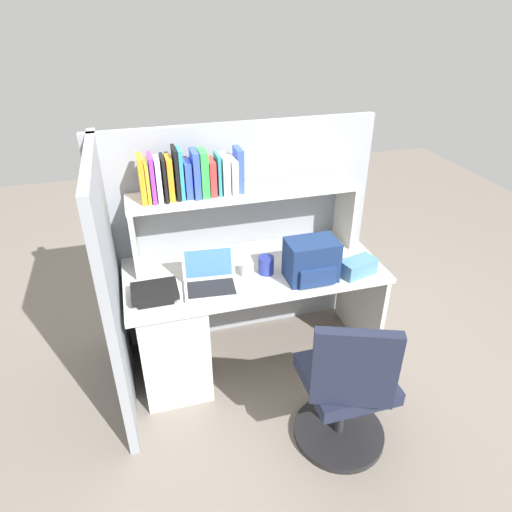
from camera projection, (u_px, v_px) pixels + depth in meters
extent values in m
plane|color=slate|center=(254.00, 356.00, 3.23)|extent=(8.00, 8.00, 0.00)
cube|color=silver|center=(254.00, 271.00, 2.87)|extent=(1.60, 0.70, 0.03)
cube|color=beige|center=(171.00, 331.00, 2.92)|extent=(0.40, 0.64, 0.70)
cube|color=beige|center=(360.00, 298.00, 3.23)|extent=(0.03, 0.64, 0.70)
cube|color=gray|center=(239.00, 235.00, 3.15)|extent=(1.84, 0.05, 1.55)
cube|color=gray|center=(113.00, 288.00, 2.59)|extent=(0.05, 1.06, 1.55)
cube|color=#BCB7AC|center=(133.00, 239.00, 2.75)|extent=(0.03, 0.28, 0.42)
cube|color=#BCB7AC|center=(345.00, 212.00, 3.08)|extent=(0.03, 0.28, 0.42)
cube|color=beige|center=(245.00, 192.00, 2.80)|extent=(1.44, 0.28, 0.03)
cube|color=orange|center=(142.00, 179.00, 2.58)|extent=(0.03, 0.16, 0.27)
cube|color=yellow|center=(147.00, 181.00, 2.60)|extent=(0.02, 0.15, 0.24)
cube|color=purple|center=(152.00, 178.00, 2.60)|extent=(0.02, 0.17, 0.27)
cube|color=white|center=(158.00, 179.00, 2.61)|extent=(0.03, 0.15, 0.25)
cube|color=black|center=(164.00, 178.00, 2.62)|extent=(0.02, 0.18, 0.25)
cube|color=orange|center=(170.00, 178.00, 2.63)|extent=(0.03, 0.14, 0.25)
cube|color=black|center=(176.00, 173.00, 2.63)|extent=(0.02, 0.16, 0.30)
cube|color=teal|center=(180.00, 173.00, 2.63)|extent=(0.02, 0.14, 0.29)
cube|color=blue|center=(188.00, 179.00, 2.66)|extent=(0.04, 0.14, 0.21)
cube|color=blue|center=(195.00, 174.00, 2.65)|extent=(0.04, 0.16, 0.28)
cube|color=green|center=(203.00, 173.00, 2.66)|extent=(0.04, 0.15, 0.27)
cube|color=red|center=(211.00, 177.00, 2.70)|extent=(0.04, 0.15, 0.21)
cube|color=teal|center=(218.00, 174.00, 2.70)|extent=(0.02, 0.14, 0.24)
cube|color=white|center=(224.00, 174.00, 2.71)|extent=(0.04, 0.16, 0.23)
cube|color=white|center=(233.00, 175.00, 2.72)|extent=(0.04, 0.16, 0.21)
cube|color=blue|center=(238.00, 170.00, 2.73)|extent=(0.04, 0.14, 0.26)
cube|color=#B7BABF|center=(211.00, 289.00, 2.65)|extent=(0.33, 0.25, 0.02)
cube|color=black|center=(211.00, 288.00, 2.64)|extent=(0.29, 0.20, 0.00)
cube|color=#B7BABF|center=(208.00, 262.00, 2.69)|extent=(0.31, 0.08, 0.20)
cube|color=#3F72CC|center=(208.00, 263.00, 2.69)|extent=(0.27, 0.06, 0.16)
cube|color=navy|center=(311.00, 260.00, 2.71)|extent=(0.30, 0.20, 0.25)
cube|color=navy|center=(317.00, 277.00, 2.65)|extent=(0.22, 0.04, 0.11)
cube|color=silver|center=(340.00, 255.00, 2.97)|extent=(0.10, 0.12, 0.03)
cylinder|color=white|center=(247.00, 270.00, 2.77)|extent=(0.08, 0.08, 0.08)
cube|color=teal|center=(358.00, 267.00, 2.78)|extent=(0.24, 0.17, 0.10)
cylinder|color=navy|center=(266.00, 265.00, 2.79)|extent=(0.10, 0.10, 0.11)
cube|color=black|center=(155.00, 296.00, 2.58)|extent=(0.20, 0.18, 0.03)
cube|color=black|center=(154.00, 291.00, 2.56)|extent=(0.26, 0.19, 0.03)
cylinder|color=black|center=(338.00, 432.00, 2.65)|extent=(0.52, 0.52, 0.04)
cylinder|color=#262628|center=(342.00, 405.00, 2.54)|extent=(0.05, 0.05, 0.41)
cube|color=#1E2338|center=(346.00, 378.00, 2.43)|extent=(0.44, 0.44, 0.08)
cube|color=#1E2338|center=(355.00, 369.00, 2.13)|extent=(0.39, 0.20, 0.44)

